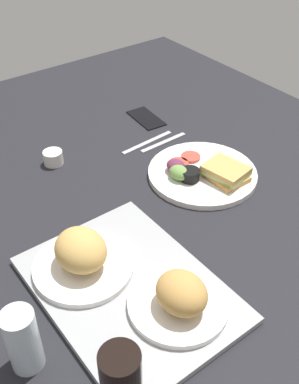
{
  "coord_description": "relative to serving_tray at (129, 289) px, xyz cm",
  "views": [
    {
      "loc": [
        -71.98,
        58.52,
        77.25
      ],
      "look_at": [
        2.0,
        3.0,
        4.0
      ],
      "focal_mm": 43.56,
      "sensor_mm": 36.0,
      "label": 1
    }
  ],
  "objects": [
    {
      "name": "ground_plane",
      "position": [
        18.39,
        -23.68,
        -2.3
      ],
      "size": [
        190.0,
        150.0,
        3.0
      ],
      "primitive_type": "cube",
      "color": "black"
    },
    {
      "name": "serving_tray",
      "position": [
        0.0,
        0.0,
        0.0
      ],
      "size": [
        45.18,
        33.25,
        1.6
      ],
      "primitive_type": "cube",
      "rotation": [
        0.0,
        0.0,
        0.01
      ],
      "color": "#9EA0A3",
      "rests_on": "ground_plane"
    },
    {
      "name": "bread_plate_near",
      "position": [
        -10.57,
        -4.91,
        4.03
      ],
      "size": [
        20.34,
        20.34,
        8.86
      ],
      "color": "white",
      "rests_on": "serving_tray"
    },
    {
      "name": "bread_plate_far",
      "position": [
        10.12,
        5.02,
        4.53
      ],
      "size": [
        21.81,
        21.81,
        9.77
      ],
      "color": "white",
      "rests_on": "serving_tray"
    },
    {
      "name": "plate_with_salad",
      "position": [
        20.82,
        -39.5,
        0.84
      ],
      "size": [
        30.3,
        30.3,
        5.4
      ],
      "color": "white",
      "rests_on": "ground_plane"
    },
    {
      "name": "drinking_glass",
      "position": [
        -2.5,
        24.05,
        6.05
      ],
      "size": [
        6.01,
        6.01,
        13.71
      ],
      "primitive_type": "cylinder",
      "color": "silver",
      "rests_on": "ground_plane"
    },
    {
      "name": "espresso_cup",
      "position": [
        51.8,
        -9.6,
        1.2
      ],
      "size": [
        5.6,
        5.6,
        4.0
      ],
      "primitive_type": "cylinder",
      "color": "silver",
      "rests_on": "ground_plane"
    },
    {
      "name": "fork",
      "position": [
        41.47,
        -41.9,
        -0.55
      ],
      "size": [
        1.83,
        17.03,
        0.5
      ],
      "primitive_type": "cube",
      "rotation": [
        0.0,
        0.0,
        1.6
      ],
      "color": "#B7B7BC",
      "rests_on": "ground_plane"
    },
    {
      "name": "knife",
      "position": [
        44.47,
        -37.9,
        -0.55
      ],
      "size": [
        2.66,
        19.05,
        0.5
      ],
      "primitive_type": "cube",
      "rotation": [
        0.0,
        0.0,
        1.64
      ],
      "color": "#B7B7BC",
      "rests_on": "ground_plane"
    },
    {
      "name": "cell_phone",
      "position": [
        56.67,
        -46.49,
        -0.4
      ],
      "size": [
        14.97,
        8.41,
        0.8
      ],
      "primitive_type": "cube",
      "rotation": [
        0.0,
        0.0,
        -0.09
      ],
      "color": "black",
      "rests_on": "ground_plane"
    }
  ]
}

